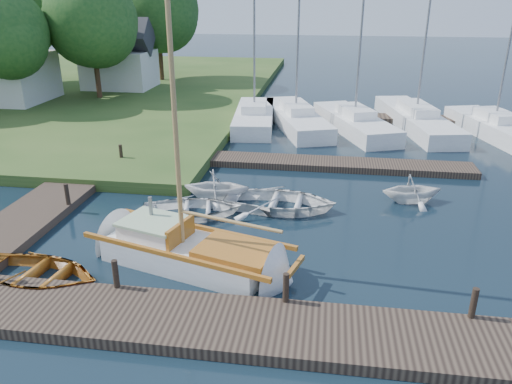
# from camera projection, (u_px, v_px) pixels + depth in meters

# --- Properties ---
(ground) EXTENTS (160.00, 160.00, 0.00)m
(ground) POSITION_uv_depth(u_px,v_px,m) (256.00, 224.00, 17.56)
(ground) COLOR black
(ground) RESTS_ON ground
(near_dock) EXTENTS (18.00, 2.20, 0.30)m
(near_dock) POSITION_uv_depth(u_px,v_px,m) (220.00, 325.00, 12.00)
(near_dock) COLOR black
(near_dock) RESTS_ON ground
(left_dock) EXTENTS (2.20, 18.00, 0.30)m
(left_dock) POSITION_uv_depth(u_px,v_px,m) (70.00, 187.00, 20.42)
(left_dock) COLOR black
(left_dock) RESTS_ON ground
(far_dock) EXTENTS (14.00, 1.60, 0.30)m
(far_dock) POSITION_uv_depth(u_px,v_px,m) (319.00, 163.00, 23.19)
(far_dock) COLOR black
(far_dock) RESTS_ON ground
(pontoon) EXTENTS (30.00, 1.60, 0.30)m
(pontoon) POSITION_uv_depth(u_px,v_px,m) (454.00, 121.00, 30.81)
(pontoon) COLOR black
(pontoon) RESTS_ON ground
(mooring_post_1) EXTENTS (0.16, 0.16, 0.80)m
(mooring_post_1) POSITION_uv_depth(u_px,v_px,m) (116.00, 274.00, 13.12)
(mooring_post_1) COLOR black
(mooring_post_1) RESTS_ON near_dock
(mooring_post_2) EXTENTS (0.16, 0.16, 0.80)m
(mooring_post_2) POSITION_uv_depth(u_px,v_px,m) (286.00, 288.00, 12.51)
(mooring_post_2) COLOR black
(mooring_post_2) RESTS_ON near_dock
(mooring_post_3) EXTENTS (0.16, 0.16, 0.80)m
(mooring_post_3) POSITION_uv_depth(u_px,v_px,m) (474.00, 303.00, 11.90)
(mooring_post_3) COLOR black
(mooring_post_3) RESTS_ON near_dock
(mooring_post_4) EXTENTS (0.16, 0.16, 0.80)m
(mooring_post_4) POSITION_uv_depth(u_px,v_px,m) (67.00, 194.00, 18.25)
(mooring_post_4) COLOR black
(mooring_post_4) RESTS_ON left_dock
(mooring_post_5) EXTENTS (0.16, 0.16, 0.80)m
(mooring_post_5) POSITION_uv_depth(u_px,v_px,m) (121.00, 153.00, 22.83)
(mooring_post_5) COLOR black
(mooring_post_5) RESTS_ON left_dock
(sailboat) EXTENTS (7.41, 3.94, 9.83)m
(sailboat) POSITION_uv_depth(u_px,v_px,m) (194.00, 254.00, 14.82)
(sailboat) COLOR silver
(sailboat) RESTS_ON ground
(dinghy) EXTENTS (4.03, 3.11, 0.77)m
(dinghy) POSITION_uv_depth(u_px,v_px,m) (36.00, 270.00, 13.90)
(dinghy) COLOR #8C5918
(dinghy) RESTS_ON ground
(tender_a) EXTENTS (4.04, 3.27, 0.74)m
(tender_a) POSITION_uv_depth(u_px,v_px,m) (192.00, 206.00, 18.03)
(tender_a) COLOR silver
(tender_a) RESTS_ON ground
(tender_b) EXTENTS (2.66, 2.33, 1.33)m
(tender_b) POSITION_uv_depth(u_px,v_px,m) (217.00, 184.00, 19.30)
(tender_b) COLOR silver
(tender_b) RESTS_ON ground
(tender_c) EXTENTS (4.28, 3.16, 0.85)m
(tender_c) POSITION_uv_depth(u_px,v_px,m) (280.00, 199.00, 18.54)
(tender_c) COLOR silver
(tender_c) RESTS_ON ground
(tender_d) EXTENTS (2.71, 2.47, 1.21)m
(tender_d) POSITION_uv_depth(u_px,v_px,m) (412.00, 187.00, 19.14)
(tender_d) COLOR silver
(tender_d) RESTS_ON ground
(marina_boat_0) EXTENTS (2.95, 8.03, 10.83)m
(marina_boat_0) POSITION_uv_depth(u_px,v_px,m) (254.00, 116.00, 30.25)
(marina_boat_0) COLOR silver
(marina_boat_0) RESTS_ON ground
(marina_boat_1) EXTENTS (4.98, 9.14, 9.29)m
(marina_boat_1) POSITION_uv_depth(u_px,v_px,m) (296.00, 117.00, 30.01)
(marina_boat_1) COLOR silver
(marina_boat_1) RESTS_ON ground
(marina_boat_2) EXTENTS (5.01, 8.36, 11.50)m
(marina_boat_2) POSITION_uv_depth(u_px,v_px,m) (354.00, 121.00, 28.98)
(marina_boat_2) COLOR silver
(marina_boat_2) RESTS_ON ground
(marina_boat_3) EXTENTS (4.11, 10.23, 11.07)m
(marina_boat_3) POSITION_uv_depth(u_px,v_px,m) (416.00, 118.00, 29.73)
(marina_boat_3) COLOR silver
(marina_boat_3) RESTS_ON ground
(marina_boat_4) EXTENTS (4.16, 7.82, 10.43)m
(marina_boat_4) POSITION_uv_depth(u_px,v_px,m) (494.00, 126.00, 28.01)
(marina_boat_4) COLOR silver
(marina_boat_4) RESTS_ON ground
(house_c) EXTENTS (5.25, 4.00, 5.28)m
(house_c) POSITION_uv_depth(u_px,v_px,m) (119.00, 60.00, 38.66)
(house_c) COLOR silver
(house_c) RESTS_ON shore
(tree_2) EXTENTS (5.83, 5.75, 7.82)m
(tree_2) POSITION_uv_depth(u_px,v_px,m) (2.00, 32.00, 30.91)
(tree_2) COLOR #332114
(tree_2) RESTS_ON shore
(tree_3) EXTENTS (6.41, 6.38, 8.74)m
(tree_3) POSITION_uv_depth(u_px,v_px,m) (91.00, 19.00, 33.82)
(tree_3) COLOR #332114
(tree_3) RESTS_ON shore
(tree_4) EXTENTS (7.01, 7.01, 9.66)m
(tree_4) POSITION_uv_depth(u_px,v_px,m) (16.00, 8.00, 38.37)
(tree_4) COLOR #332114
(tree_4) RESTS_ON shore
(tree_7) EXTENTS (6.83, 6.83, 9.38)m
(tree_7) POSITION_uv_depth(u_px,v_px,m) (158.00, 9.00, 40.74)
(tree_7) COLOR #332114
(tree_7) RESTS_ON shore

